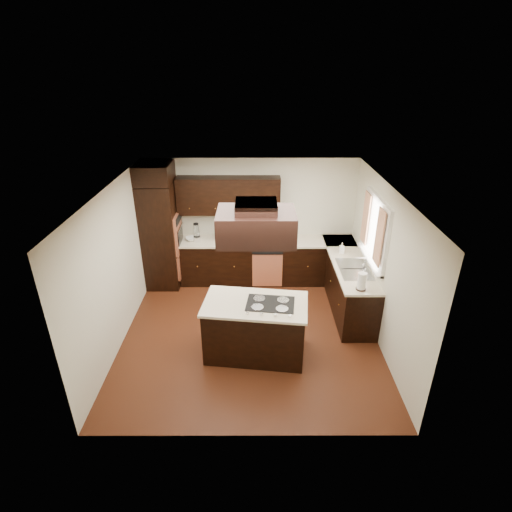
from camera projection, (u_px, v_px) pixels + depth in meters
name	position (u px, v px, depth m)	size (l,w,h in m)	color
floor	(250.00, 332.00, 6.81)	(4.20, 4.20, 0.02)	#5D2B15
ceiling	(249.00, 189.00, 5.70)	(4.20, 4.20, 0.02)	white
wall_back	(251.00, 219.00, 8.15)	(4.20, 0.02, 2.50)	beige
wall_front	(247.00, 356.00, 4.36)	(4.20, 0.02, 2.50)	beige
wall_left	(115.00, 267.00, 6.25)	(0.02, 4.20, 2.50)	beige
wall_right	(384.00, 267.00, 6.26)	(0.02, 4.20, 2.50)	beige
oven_column	(161.00, 236.00, 7.87)	(0.65, 0.75, 2.12)	black
wall_oven_face	(178.00, 233.00, 7.84)	(0.05, 0.62, 0.78)	#B96341
base_cabinets_back	(253.00, 261.00, 8.23)	(2.93, 0.60, 0.88)	black
base_cabinets_right	(347.00, 283.00, 7.42)	(0.60, 2.40, 0.88)	black
countertop_back	(253.00, 241.00, 8.02)	(2.93, 0.63, 0.04)	beige
countertop_right	(349.00, 261.00, 7.22)	(0.63, 2.40, 0.04)	beige
upper_cabinets	(229.00, 196.00, 7.75)	(2.00, 0.34, 0.72)	black
dishwasher_front	(267.00, 270.00, 7.99)	(0.60, 0.05, 0.72)	#B96341
window_frame	(375.00, 230.00, 6.58)	(0.06, 1.32, 1.12)	white
window_pane	(377.00, 230.00, 6.58)	(0.00, 1.20, 1.00)	white
curtain_left	(379.00, 237.00, 6.18)	(0.02, 0.34, 0.90)	#FFDFBA
curtain_right	(366.00, 218.00, 6.93)	(0.02, 0.34, 0.90)	#FFDFBA
sink_rim	(354.00, 269.00, 6.90)	(0.52, 0.84, 0.01)	silver
island	(255.00, 329.00, 6.14)	(1.49, 0.81, 0.88)	black
island_top	(255.00, 304.00, 5.94)	(1.55, 0.87, 0.04)	beige
cooktop	(270.00, 304.00, 5.91)	(0.71, 0.47, 0.01)	black
range_hood	(256.00, 226.00, 5.36)	(1.05, 0.72, 0.42)	black
hood_duct	(256.00, 207.00, 5.24)	(0.55, 0.50, 0.13)	black
blender_base	(197.00, 239.00, 7.95)	(0.15, 0.15, 0.10)	silver
blender_pitcher	(196.00, 231.00, 7.87)	(0.13, 0.13, 0.26)	silver
spice_rack	(227.00, 232.00, 7.95)	(0.40, 0.10, 0.33)	black
mixing_bowl	(192.00, 239.00, 8.00)	(0.24, 0.24, 0.06)	white
soap_bottle	(342.00, 248.00, 7.45)	(0.09, 0.09, 0.20)	white
paper_towel	(362.00, 281.00, 6.22)	(0.14, 0.14, 0.29)	white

